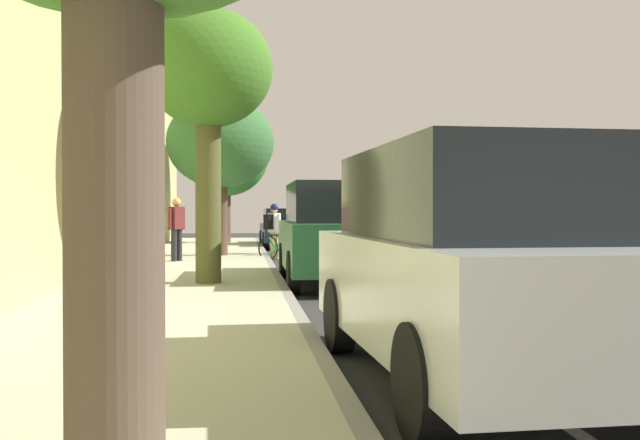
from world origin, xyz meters
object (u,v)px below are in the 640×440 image
Objects in this scene: parked_suv_green_second at (333,233)px; parked_suv_silver_mid at (472,262)px; parked_sedan_dark_blue_nearest at (285,228)px; street_tree_near_cyclist at (226,153)px; bicycle_at_curb at (282,247)px; street_tree_far_end at (208,75)px; street_tree_mid_block at (220,143)px; cyclist_with_backpack at (273,225)px; pedestrian_on_phone at (176,225)px.

parked_suv_green_second and parked_suv_silver_mid have the same top height.
street_tree_near_cyclist is (2.28, -1.52, 3.01)m from parked_sedan_dark_blue_nearest.
parked_sedan_dark_blue_nearest is 3.10× the size of bicycle_at_curb.
parked_suv_green_second is 0.88× the size of street_tree_near_cyclist.
parked_suv_green_second is 7.19m from bicycle_at_curb.
parked_suv_silver_mid is at bearing 109.46° from street_tree_far_end.
street_tree_near_cyclist reaches higher than parked_sedan_dark_blue_nearest.
street_tree_near_cyclist reaches higher than street_tree_mid_block.
street_tree_near_cyclist is (2.53, -23.38, 2.73)m from parked_suv_silver_mid.
bicycle_at_curb is 9.06m from street_tree_near_cyclist.
parked_sedan_dark_blue_nearest is at bearing -108.69° from street_tree_mid_block.
cyclist_with_backpack is (0.22, -0.44, 0.61)m from bicycle_at_curb.
parked_suv_silver_mid is (-0.15, 8.03, 0.00)m from parked_suv_green_second.
street_tree_far_end is (2.38, 0.89, 2.86)m from parked_suv_green_second.
street_tree_far_end reaches higher than bicycle_at_curb.
street_tree_near_cyclist is at bearing -81.20° from parked_suv_green_second.
street_tree_mid_block is at bearing -114.30° from pedestrian_on_phone.
street_tree_far_end is (1.77, 8.02, 3.49)m from bicycle_at_curb.
street_tree_near_cyclist is (1.77, -8.22, 3.37)m from bicycle_at_curb.
parked_suv_silver_mid is 15.53m from street_tree_mid_block.
pedestrian_on_phone is (3.33, 9.06, 0.32)m from parked_sedan_dark_blue_nearest.
bicycle_at_curb is at bearing 85.70° from parked_sedan_dark_blue_nearest.
street_tree_mid_block is at bearing -90.00° from street_tree_far_end.
pedestrian_on_phone is (1.05, 2.33, -2.32)m from street_tree_mid_block.
parked_sedan_dark_blue_nearest is 0.82× the size of street_tree_near_cyclist.
pedestrian_on_phone is (2.60, 2.80, 0.07)m from cyclist_with_backpack.
bicycle_at_curb is 0.86× the size of cyclist_with_backpack.
bicycle_at_curb is at bearing -179.10° from street_tree_mid_block.
street_tree_near_cyclist is 1.17× the size of street_tree_mid_block.
parked_suv_green_second is at bearing 94.83° from bicycle_at_curb.
parked_suv_silver_mid is at bearing 96.16° from street_tree_near_cyclist.
street_tree_near_cyclist is at bearing -77.83° from bicycle_at_curb.
street_tree_mid_block reaches higher than parked_suv_silver_mid.
street_tree_mid_block is at bearing -80.53° from parked_suv_silver_mid.
parked_suv_green_second is 2.91× the size of pedestrian_on_phone.
street_tree_mid_block is (1.55, 0.47, 2.39)m from cyclist_with_backpack.
street_tree_mid_block is at bearing 90.00° from street_tree_near_cyclist.
cyclist_with_backpack is (0.73, 6.26, 0.25)m from parked_sedan_dark_blue_nearest.
street_tree_far_end is at bearing -70.54° from parked_suv_silver_mid.
parked_sedan_dark_blue_nearest is at bearing -89.35° from parked_suv_silver_mid.
parked_suv_green_second is 3.82m from street_tree_far_end.
bicycle_at_curb is at bearing -85.17° from parked_suv_green_second.
parked_suv_green_second is 5.88m from pedestrian_on_phone.
street_tree_near_cyclist is (2.38, -15.35, 2.73)m from parked_suv_green_second.
parked_sedan_dark_blue_nearest is 2.67× the size of cyclist_with_backpack.
parked_suv_green_second is (-0.10, 13.83, 0.27)m from parked_sedan_dark_blue_nearest.
parked_suv_silver_mid is at bearing 92.84° from bicycle_at_curb.
parked_suv_silver_mid is 15.63m from cyclist_with_backpack.
bicycle_at_curb is at bearing -140.12° from pedestrian_on_phone.
street_tree_far_end reaches higher than parked_suv_silver_mid.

